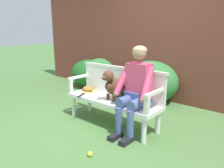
{
  "coord_description": "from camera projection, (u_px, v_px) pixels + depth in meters",
  "views": [
    {
      "loc": [
        2.15,
        -2.5,
        1.5
      ],
      "look_at": [
        0.0,
        0.0,
        0.68
      ],
      "focal_mm": 34.4,
      "sensor_mm": 36.0,
      "label": 1
    }
  ],
  "objects": [
    {
      "name": "ground_plane",
      "position": [
        112.0,
        124.0,
        3.56
      ],
      "size": [
        40.0,
        40.0,
        0.0
      ],
      "primitive_type": "plane",
      "color": "#4C753D"
    },
    {
      "name": "brick_garden_fence",
      "position": [
        168.0,
        37.0,
        4.58
      ],
      "size": [
        8.0,
        0.3,
        2.74
      ],
      "primitive_type": "cube",
      "color": "brown",
      "rests_on": "ground"
    },
    {
      "name": "hedge_bush_far_left",
      "position": [
        100.0,
        74.0,
        5.65
      ],
      "size": [
        0.81,
        0.78,
        0.81
      ],
      "primitive_type": "ellipsoid",
      "color": "#337538",
      "rests_on": "ground"
    },
    {
      "name": "hedge_bush_mid_left",
      "position": [
        142.0,
        81.0,
        4.84
      ],
      "size": [
        0.72,
        0.61,
        0.79
      ],
      "primitive_type": "ellipsoid",
      "color": "#286B2D",
      "rests_on": "ground"
    },
    {
      "name": "hedge_bush_far_right",
      "position": [
        89.0,
        73.0,
        5.85
      ],
      "size": [
        1.03,
        0.92,
        0.75
      ],
      "primitive_type": "ellipsoid",
      "color": "#1E5B23",
      "rests_on": "ground"
    },
    {
      "name": "hedge_bush_mid_right",
      "position": [
        151.0,
        82.0,
        4.58
      ],
      "size": [
        1.18,
        1.04,
        0.89
      ],
      "primitive_type": "ellipsoid",
      "color": "#337538",
      "rests_on": "ground"
    },
    {
      "name": "garden_bench",
      "position": [
        112.0,
        102.0,
        3.47
      ],
      "size": [
        1.64,
        0.51,
        0.43
      ],
      "color": "white",
      "rests_on": "ground"
    },
    {
      "name": "bench_backrest",
      "position": [
        121.0,
        81.0,
        3.56
      ],
      "size": [
        1.68,
        0.06,
        0.5
      ],
      "color": "white",
      "rests_on": "garden_bench"
    },
    {
      "name": "bench_armrest_left_end",
      "position": [
        76.0,
        81.0,
        3.83
      ],
      "size": [
        0.06,
        0.51,
        0.28
      ],
      "color": "white",
      "rests_on": "garden_bench"
    },
    {
      "name": "bench_armrest_right_end",
      "position": [
        152.0,
        98.0,
        2.85
      ],
      "size": [
        0.06,
        0.51,
        0.28
      ],
      "color": "white",
      "rests_on": "garden_bench"
    },
    {
      "name": "person_seated",
      "position": [
        136.0,
        88.0,
        3.09
      ],
      "size": [
        0.56,
        0.65,
        1.3
      ],
      "color": "black",
      "rests_on": "ground"
    },
    {
      "name": "dog_on_bench",
      "position": [
        114.0,
        85.0,
        3.37
      ],
      "size": [
        0.26,
        0.49,
        0.49
      ],
      "color": "brown",
      "rests_on": "garden_bench"
    },
    {
      "name": "tennis_racket",
      "position": [
        88.0,
        91.0,
        3.87
      ],
      "size": [
        0.38,
        0.58,
        0.03
      ],
      "color": "yellow",
      "rests_on": "garden_bench"
    },
    {
      "name": "baseball_glove",
      "position": [
        88.0,
        89.0,
        3.9
      ],
      "size": [
        0.24,
        0.19,
        0.09
      ],
      "primitive_type": "ellipsoid",
      "rotation": [
        0.0,
        0.0,
        0.12
      ],
      "color": "#9E6B2D",
      "rests_on": "garden_bench"
    },
    {
      "name": "tennis_ball",
      "position": [
        90.0,
        154.0,
        2.63
      ],
      "size": [
        0.07,
        0.07,
        0.07
      ],
      "primitive_type": "sphere",
      "color": "#CCDB33",
      "rests_on": "ground"
    }
  ]
}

